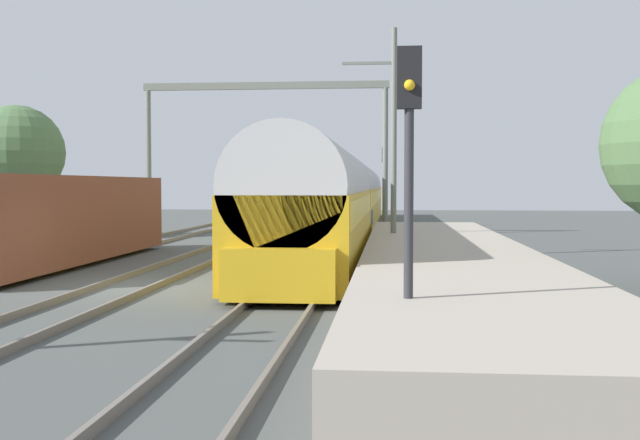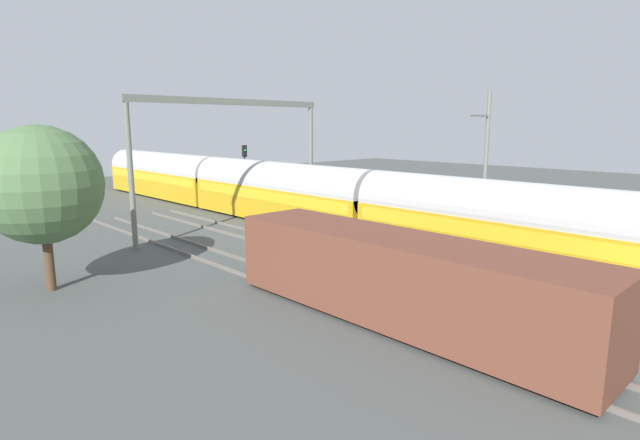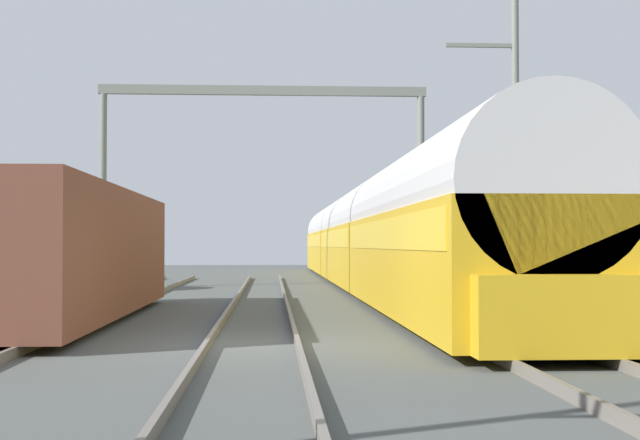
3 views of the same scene
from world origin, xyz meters
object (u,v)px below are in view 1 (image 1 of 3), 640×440
at_px(passenger_train, 347,196).
at_px(person_crossing, 367,220).
at_px(freight_car, 59,219).
at_px(railway_signal_near, 409,159).
at_px(railway_signal_far, 385,176).
at_px(catenary_gantry, 265,125).

bearing_deg(passenger_train, person_crossing, -79.09).
relative_size(freight_car, railway_signal_near, 2.83).
height_order(passenger_train, freight_car, passenger_train).
distance_m(person_crossing, railway_signal_far, 13.41).
bearing_deg(person_crossing, railway_signal_near, -45.29).
bearing_deg(railway_signal_near, catenary_gantry, 103.62).
bearing_deg(railway_signal_far, person_crossing, -92.74).
xyz_separation_m(person_crossing, railway_signal_near, (1.30, -22.21, 1.93)).
bearing_deg(railway_signal_near, person_crossing, 93.35).
distance_m(person_crossing, catenary_gantry, 9.17).
relative_size(railway_signal_near, railway_signal_far, 0.95).
bearing_deg(freight_car, catenary_gantry, 74.83).
distance_m(freight_car, railway_signal_near, 16.69).
height_order(passenger_train, person_crossing, passenger_train).
bearing_deg(railway_signal_far, catenary_gantry, -129.13).
relative_size(person_crossing, railway_signal_far, 0.36).
xyz_separation_m(railway_signal_near, railway_signal_far, (-0.67, 35.44, 0.15)).
relative_size(freight_car, catenary_gantry, 1.02).
height_order(passenger_train, railway_signal_far, railway_signal_far).
height_order(freight_car, railway_signal_near, railway_signal_near).
xyz_separation_m(passenger_train, freight_car, (-8.37, -16.37, -0.50)).
height_order(railway_signal_far, catenary_gantry, catenary_gantry).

